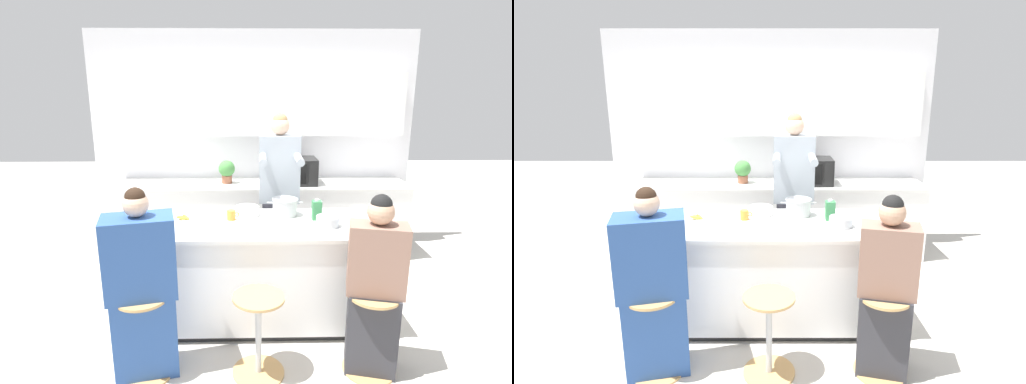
# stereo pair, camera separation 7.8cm
# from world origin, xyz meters

# --- Properties ---
(ground_plane) EXTENTS (16.00, 16.00, 0.00)m
(ground_plane) POSITION_xyz_m (0.00, 0.00, 0.00)
(ground_plane) COLOR beige
(wall_back) EXTENTS (4.00, 0.22, 2.70)m
(wall_back) POSITION_xyz_m (0.00, 1.81, 1.54)
(wall_back) COLOR white
(wall_back) RESTS_ON ground_plane
(back_counter) EXTENTS (3.71, 0.65, 0.90)m
(back_counter) POSITION_xyz_m (0.00, 1.50, 0.45)
(back_counter) COLOR white
(back_counter) RESTS_ON ground_plane
(kitchen_island) EXTENTS (2.03, 0.83, 0.91)m
(kitchen_island) POSITION_xyz_m (0.00, 0.00, 0.46)
(kitchen_island) COLOR black
(kitchen_island) RESTS_ON ground_plane
(bar_stool_leftmost) EXTENTS (0.38, 0.38, 0.62)m
(bar_stool_leftmost) POSITION_xyz_m (-0.81, -0.71, 0.34)
(bar_stool_leftmost) COLOR tan
(bar_stool_leftmost) RESTS_ON ground_plane
(bar_stool_center) EXTENTS (0.38, 0.38, 0.62)m
(bar_stool_center) POSITION_xyz_m (0.00, -0.73, 0.34)
(bar_stool_center) COLOR tan
(bar_stool_center) RESTS_ON ground_plane
(bar_stool_rightmost) EXTENTS (0.38, 0.38, 0.62)m
(bar_stool_rightmost) POSITION_xyz_m (0.81, -0.71, 0.34)
(bar_stool_rightmost) COLOR tan
(bar_stool_rightmost) RESTS_ON ground_plane
(person_cooking) EXTENTS (0.42, 0.60, 1.79)m
(person_cooking) POSITION_xyz_m (0.24, 0.63, 0.89)
(person_cooking) COLOR #383842
(person_cooking) RESTS_ON ground_plane
(person_wrapped_blanket) EXTENTS (0.53, 0.39, 1.39)m
(person_wrapped_blanket) POSITION_xyz_m (-0.81, -0.68, 0.65)
(person_wrapped_blanket) COLOR #2D5193
(person_wrapped_blanket) RESTS_ON ground_plane
(person_seated_near) EXTENTS (0.43, 0.34, 1.34)m
(person_seated_near) POSITION_xyz_m (0.82, -0.68, 0.61)
(person_seated_near) COLOR #333338
(person_seated_near) RESTS_ON ground_plane
(cooking_pot) EXTENTS (0.32, 0.23, 0.15)m
(cooking_pot) POSITION_xyz_m (0.26, 0.21, 0.98)
(cooking_pot) COLOR #B7BABC
(cooking_pot) RESTS_ON kitchen_island
(fruit_bowl) EXTENTS (0.19, 0.19, 0.08)m
(fruit_bowl) POSITION_xyz_m (0.59, -0.09, 0.95)
(fruit_bowl) COLOR #B7BABC
(fruit_bowl) RESTS_ON kitchen_island
(mixing_bowl_steel) EXTENTS (0.21, 0.21, 0.08)m
(mixing_bowl_steel) POSITION_xyz_m (-0.08, 0.22, 0.95)
(mixing_bowl_steel) COLOR white
(mixing_bowl_steel) RESTS_ON kitchen_island
(coffee_cup_near) EXTENTS (0.11, 0.08, 0.09)m
(coffee_cup_near) POSITION_xyz_m (-0.21, 0.09, 0.95)
(coffee_cup_near) COLOR orange
(coffee_cup_near) RESTS_ON kitchen_island
(coffee_cup_far) EXTENTS (0.11, 0.08, 0.09)m
(coffee_cup_far) POSITION_xyz_m (0.81, -0.19, 0.95)
(coffee_cup_far) COLOR #4C7099
(coffee_cup_far) RESTS_ON kitchen_island
(banana_bunch) EXTENTS (0.13, 0.10, 0.04)m
(banana_bunch) POSITION_xyz_m (-0.64, 0.11, 0.93)
(banana_bunch) COLOR yellow
(banana_bunch) RESTS_ON kitchen_island
(juice_carton) EXTENTS (0.08, 0.08, 0.18)m
(juice_carton) POSITION_xyz_m (0.53, 0.08, 0.99)
(juice_carton) COLOR #38844C
(juice_carton) RESTS_ON kitchen_island
(microwave) EXTENTS (0.50, 0.39, 0.31)m
(microwave) POSITION_xyz_m (0.50, 1.46, 1.06)
(microwave) COLOR black
(microwave) RESTS_ON back_counter
(potted_plant) EXTENTS (0.20, 0.20, 0.28)m
(potted_plant) POSITION_xyz_m (-0.32, 1.50, 1.06)
(potted_plant) COLOR #93563D
(potted_plant) RESTS_ON back_counter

